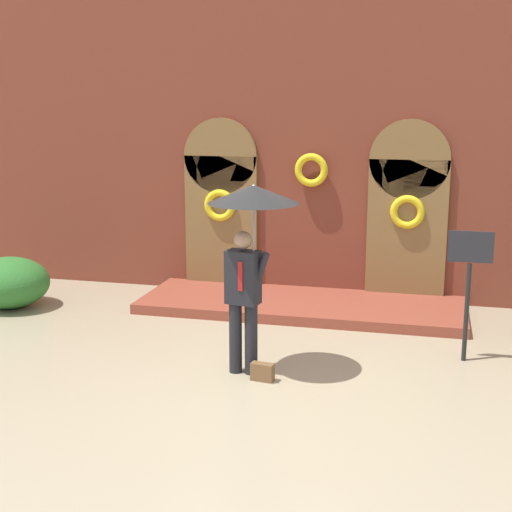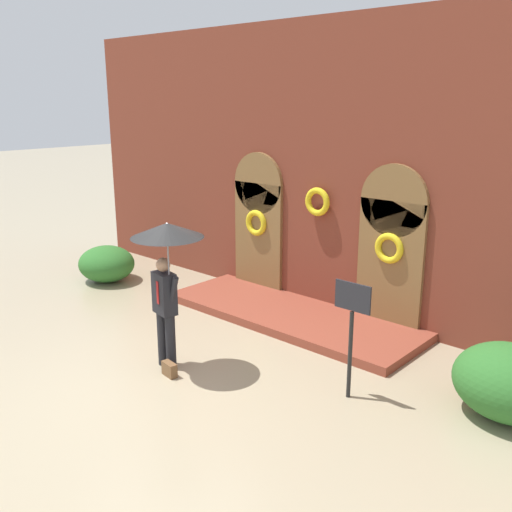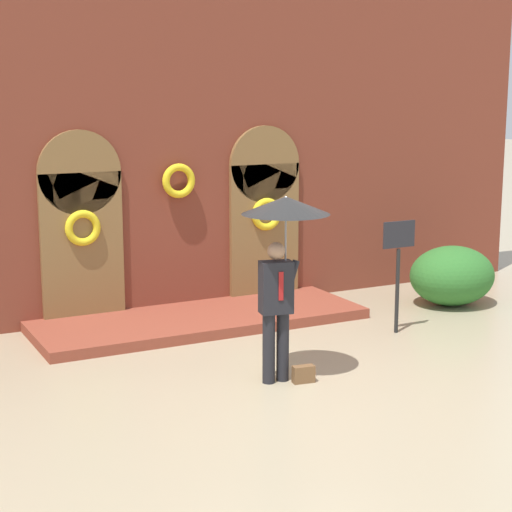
# 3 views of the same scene
# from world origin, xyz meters

# --- Properties ---
(ground_plane) EXTENTS (80.00, 80.00, 0.00)m
(ground_plane) POSITION_xyz_m (0.00, 0.00, 0.00)
(ground_plane) COLOR tan
(building_facade) EXTENTS (14.00, 2.30, 5.60)m
(building_facade) POSITION_xyz_m (-0.00, 4.15, 2.68)
(building_facade) COLOR brown
(building_facade) RESTS_ON ground
(person_with_umbrella) EXTENTS (1.10, 1.10, 2.36)m
(person_with_umbrella) POSITION_xyz_m (-0.11, 0.18, 1.91)
(person_with_umbrella) COLOR black
(person_with_umbrella) RESTS_ON ground
(handbag) EXTENTS (0.29, 0.16, 0.22)m
(handbag) POSITION_xyz_m (0.09, -0.02, 0.11)
(handbag) COLOR brown
(handbag) RESTS_ON ground
(sign_post) EXTENTS (0.56, 0.06, 1.72)m
(sign_post) POSITION_xyz_m (2.49, 1.28, 1.16)
(sign_post) COLOR black
(sign_post) RESTS_ON ground
(shrub_right) EXTENTS (1.51, 1.30, 1.02)m
(shrub_right) POSITION_xyz_m (4.36, 2.25, 0.51)
(shrub_right) COLOR #2D6B28
(shrub_right) RESTS_ON ground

